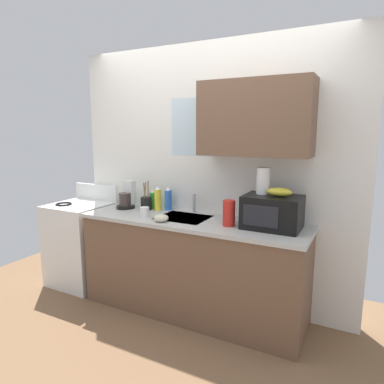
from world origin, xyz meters
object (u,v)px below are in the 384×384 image
coffee_maker (127,198)px  mug_white (145,212)px  cereal_canister (229,213)px  small_bowl (161,218)px  stove_range (81,243)px  dish_soap_bottle_blue (168,199)px  utensil_crock (146,203)px  dish_soap_bottle_yellow (158,199)px  dish_soap_bottle_green (153,199)px  paper_towel_roll (263,181)px  microwave (272,212)px  banana_bunch (279,192)px

coffee_maker → mug_white: bearing=-32.2°
cereal_canister → small_bowl: bearing=-165.4°
stove_range → dish_soap_bottle_blue: (1.01, 0.21, 0.55)m
utensil_crock → small_bowl: utensil_crock is taller
dish_soap_bottle_yellow → dish_soap_bottle_green: 0.10m
stove_range → paper_towel_roll: 2.17m
dish_soap_bottle_blue → cereal_canister: (0.76, -0.26, -0.00)m
microwave → coffee_maker: coffee_maker is taller
dish_soap_bottle_green → small_bowl: size_ratio=1.58×
banana_bunch → utensil_crock: bearing=177.0°
stove_range → utensil_crock: bearing=8.2°
microwave → banana_bunch: 0.18m
paper_towel_roll → dish_soap_bottle_yellow: 1.12m
microwave → dish_soap_bottle_blue: bearing=171.4°
coffee_maker → dish_soap_bottle_blue: size_ratio=1.17×
coffee_maker → dish_soap_bottle_green: (0.26, 0.08, -0.01)m
stove_range → utensil_crock: size_ratio=3.64×
stove_range → cereal_canister: size_ratio=4.95×
dish_soap_bottle_green → small_bowl: bearing=-47.9°
dish_soap_bottle_blue → dish_soap_bottle_green: 0.18m
dish_soap_bottle_blue → mug_white: size_ratio=2.51×
paper_towel_roll → mug_white: size_ratio=2.32×
microwave → dish_soap_bottle_green: size_ratio=2.25×
banana_bunch → dish_soap_bottle_yellow: size_ratio=0.81×
stove_range → dish_soap_bottle_blue: size_ratio=4.52×
dish_soap_bottle_blue → small_bowl: 0.46m
coffee_maker → utensil_crock: (0.23, 0.01, -0.03)m
paper_towel_roll → cereal_canister: 0.39m
paper_towel_roll → utensil_crock: paper_towel_roll is taller
small_bowl → dish_soap_bottle_green: bearing=132.1°
banana_bunch → cereal_canister: size_ratio=0.92×
mug_white → small_bowl: 0.23m
dish_soap_bottle_blue → cereal_canister: size_ratio=1.09×
microwave → paper_towel_roll: paper_towel_roll is taller
microwave → dish_soap_bottle_blue: microwave is taller
paper_towel_roll → dish_soap_bottle_green: bearing=175.4°
banana_bunch → dish_soap_bottle_blue: bearing=171.8°
dish_soap_bottle_blue → cereal_canister: 0.80m
microwave → small_bowl: bearing=-164.8°
small_bowl → mug_white: bearing=164.7°
banana_bunch → utensil_crock: (-1.35, 0.07, -0.23)m
mug_white → dish_soap_bottle_blue: bearing=83.6°
microwave → dish_soap_bottle_blue: (-1.10, 0.17, -0.02)m
stove_range → small_bowl: stove_range is taller
microwave → mug_white: bearing=-170.6°
stove_range → paper_towel_roll: (2.01, 0.10, 0.82)m
dish_soap_bottle_blue → small_bowl: size_ratio=1.84×
coffee_maker → utensil_crock: utensil_crock is taller
paper_towel_roll → small_bowl: paper_towel_roll is taller
cereal_canister → stove_range: bearing=178.3°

